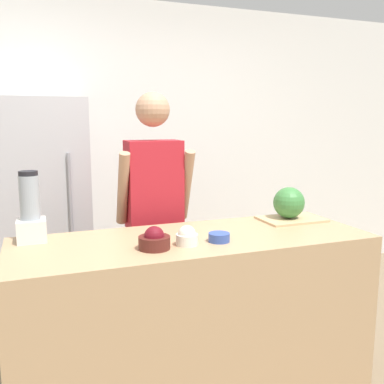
{
  "coord_description": "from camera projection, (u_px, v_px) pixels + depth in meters",
  "views": [
    {
      "loc": [
        -0.81,
        -1.8,
        1.57
      ],
      "look_at": [
        0.0,
        0.39,
        1.17
      ],
      "focal_mm": 40.0,
      "sensor_mm": 36.0,
      "label": 1
    }
  ],
  "objects": [
    {
      "name": "wall_back",
      "position": [
        129.0,
        150.0,
        3.88
      ],
      "size": [
        8.0,
        0.06,
        2.6
      ],
      "color": "white",
      "rests_on": "ground_plane"
    },
    {
      "name": "counter_island",
      "position": [
        194.0,
        315.0,
        2.46
      ],
      "size": [
        1.99,
        0.71,
        0.92
      ],
      "color": "tan",
      "rests_on": "ground_plane"
    },
    {
      "name": "refrigerator",
      "position": [
        36.0,
        212.0,
        3.32
      ],
      "size": [
        0.78,
        0.69,
        1.73
      ],
      "color": "#B7B7BC",
      "rests_on": "ground_plane"
    },
    {
      "name": "person",
      "position": [
        154.0,
        217.0,
        2.92
      ],
      "size": [
        0.51,
        0.27,
        1.75
      ],
      "color": "#333338",
      "rests_on": "ground_plane"
    },
    {
      "name": "cutting_board",
      "position": [
        291.0,
        219.0,
        2.78
      ],
      "size": [
        0.4,
        0.28,
        0.01
      ],
      "color": "tan",
      "rests_on": "counter_island"
    },
    {
      "name": "watermelon",
      "position": [
        289.0,
        203.0,
        2.77
      ],
      "size": [
        0.2,
        0.2,
        0.2
      ],
      "color": "#3D7F3D",
      "rests_on": "cutting_board"
    },
    {
      "name": "bowl_cherries",
      "position": [
        154.0,
        240.0,
        2.16
      ],
      "size": [
        0.16,
        0.16,
        0.12
      ],
      "color": "#511E19",
      "rests_on": "counter_island"
    },
    {
      "name": "bowl_cream",
      "position": [
        187.0,
        237.0,
        2.22
      ],
      "size": [
        0.12,
        0.12,
        0.1
      ],
      "color": "white",
      "rests_on": "counter_island"
    },
    {
      "name": "bowl_small_blue",
      "position": [
        219.0,
        237.0,
        2.29
      ],
      "size": [
        0.12,
        0.12,
        0.05
      ],
      "color": "#334C9E",
      "rests_on": "counter_island"
    },
    {
      "name": "blender",
      "position": [
        31.0,
        213.0,
        2.28
      ],
      "size": [
        0.15,
        0.15,
        0.38
      ],
      "color": "silver",
      "rests_on": "counter_island"
    }
  ]
}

